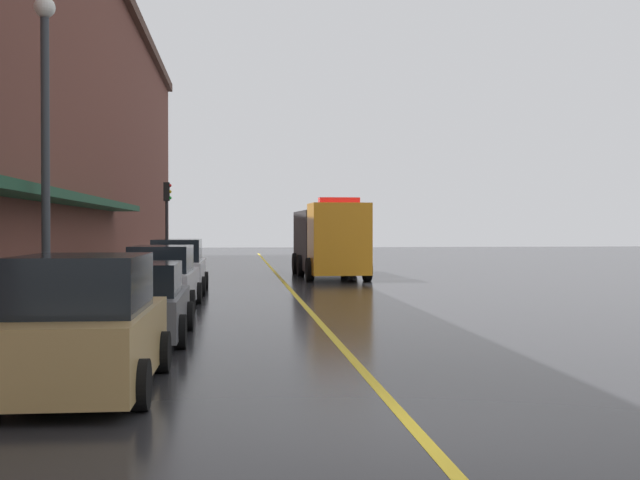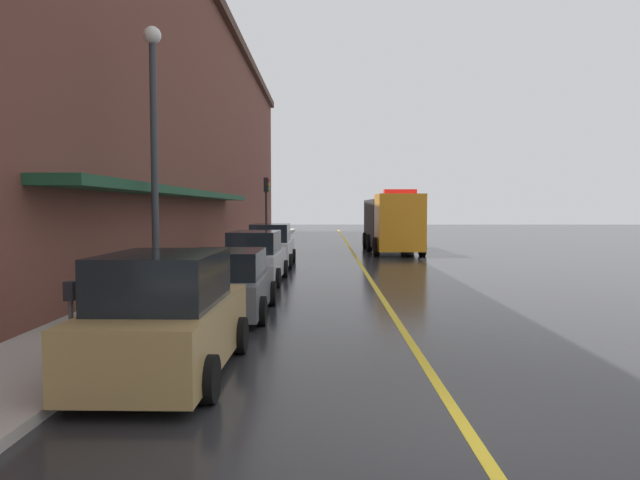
# 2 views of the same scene
# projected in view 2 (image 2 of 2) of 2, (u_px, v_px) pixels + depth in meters

# --- Properties ---
(ground_plane) EXTENTS (112.00, 112.00, 0.00)m
(ground_plane) POSITION_uv_depth(u_px,v_px,m) (354.00, 255.00, 31.11)
(ground_plane) COLOR #232326
(sidewalk_left) EXTENTS (2.40, 70.00, 0.15)m
(sidewalk_left) POSITION_uv_depth(u_px,v_px,m) (241.00, 253.00, 31.15)
(sidewalk_left) COLOR #ADA8A0
(sidewalk_left) RESTS_ON ground
(lane_center_stripe) EXTENTS (0.16, 70.00, 0.01)m
(lane_center_stripe) POSITION_uv_depth(u_px,v_px,m) (354.00, 255.00, 31.11)
(lane_center_stripe) COLOR gold
(lane_center_stripe) RESTS_ON ground
(brick_building_left) EXTENTS (10.10, 64.00, 13.90)m
(brick_building_left) POSITION_uv_depth(u_px,v_px,m) (129.00, 123.00, 29.80)
(brick_building_left) COLOR brown
(brick_building_left) RESTS_ON ground
(parked_car_0) EXTENTS (2.05, 4.15, 1.88)m
(parked_car_0) POSITION_uv_depth(u_px,v_px,m) (167.00, 319.00, 8.63)
(parked_car_0) COLOR #A5844C
(parked_car_0) RESTS_ON ground
(parked_car_1) EXTENTS (2.13, 4.11, 1.56)m
(parked_car_1) POSITION_uv_depth(u_px,v_px,m) (226.00, 284.00, 13.55)
(parked_car_1) COLOR #595B60
(parked_car_1) RESTS_ON ground
(parked_car_2) EXTENTS (2.03, 4.49, 1.76)m
(parked_car_2) POSITION_uv_depth(u_px,v_px,m) (256.00, 258.00, 19.48)
(parked_car_2) COLOR silver
(parked_car_2) RESTS_ON ground
(parked_car_3) EXTENTS (2.01, 4.63, 1.85)m
(parked_car_3) POSITION_uv_depth(u_px,v_px,m) (271.00, 246.00, 25.05)
(parked_car_3) COLOR silver
(parked_car_3) RESTS_ON ground
(utility_truck) EXTENTS (2.91, 8.33, 3.52)m
(utility_truck) POSITION_uv_depth(u_px,v_px,m) (392.00, 223.00, 32.90)
(utility_truck) COLOR orange
(utility_truck) RESTS_ON ground
(parking_meter_0) EXTENTS (0.14, 0.18, 1.33)m
(parking_meter_0) POSITION_uv_depth(u_px,v_px,m) (181.00, 265.00, 14.75)
(parking_meter_0) COLOR #4C4C51
(parking_meter_0) RESTS_ON sidewalk_left
(parking_meter_1) EXTENTS (0.14, 0.18, 1.33)m
(parking_meter_1) POSITION_uv_depth(u_px,v_px,m) (107.00, 295.00, 9.72)
(parking_meter_1) COLOR #4C4C51
(parking_meter_1) RESTS_ON sidewalk_left
(parking_meter_2) EXTENTS (0.14, 0.18, 1.33)m
(parking_meter_2) POSITION_uv_depth(u_px,v_px,m) (71.00, 310.00, 8.33)
(parking_meter_2) COLOR #4C4C51
(parking_meter_2) RESTS_ON sidewalk_left
(street_lamp_left) EXTENTS (0.44, 0.44, 6.94)m
(street_lamp_left) POSITION_uv_depth(u_px,v_px,m) (154.00, 135.00, 14.40)
(street_lamp_left) COLOR #33383D
(street_lamp_left) RESTS_ON sidewalk_left
(traffic_light_near) EXTENTS (0.38, 0.36, 4.30)m
(traffic_light_near) POSITION_uv_depth(u_px,v_px,m) (266.00, 198.00, 35.94)
(traffic_light_near) COLOR #232326
(traffic_light_near) RESTS_ON sidewalk_left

